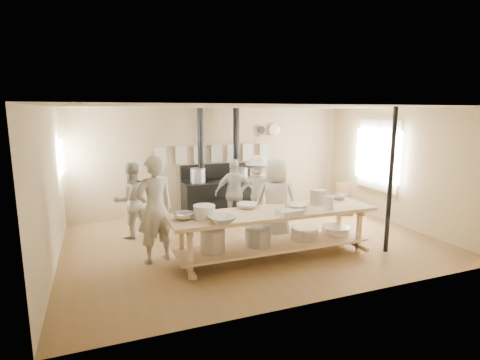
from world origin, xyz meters
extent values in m
plane|color=brown|center=(0.00, 0.00, 0.00)|extent=(7.00, 7.00, 0.00)
plane|color=tan|center=(0.00, 2.50, 1.30)|extent=(7.00, 0.00, 7.00)
plane|color=tan|center=(0.00, -2.50, 1.30)|extent=(7.00, 0.00, 7.00)
plane|color=tan|center=(-3.50, 0.00, 1.30)|extent=(0.00, 5.00, 5.00)
plane|color=tan|center=(3.50, 0.00, 1.30)|extent=(0.00, 5.00, 5.00)
plane|color=#C4B792|center=(0.00, 0.00, 2.60)|extent=(7.00, 7.00, 0.00)
cube|color=beige|center=(3.47, 0.60, 1.50)|extent=(0.06, 1.35, 1.65)
plane|color=white|center=(3.43, 0.60, 1.50)|extent=(0.00, 1.50, 1.50)
cube|color=beige|center=(3.42, 0.60, 1.50)|extent=(0.02, 0.03, 1.50)
plane|color=white|center=(-3.45, 2.00, 1.60)|extent=(0.00, 0.90, 0.90)
cube|color=black|center=(0.00, 2.10, 0.42)|extent=(1.80, 0.70, 0.85)
cube|color=black|center=(0.00, 2.10, 0.05)|extent=(1.90, 0.75, 0.10)
cube|color=black|center=(0.00, 2.40, 1.05)|extent=(1.80, 0.12, 0.35)
cylinder|color=black|center=(-0.45, 2.15, 1.73)|extent=(0.15, 0.15, 1.75)
cylinder|color=black|center=(0.45, 2.15, 1.73)|extent=(0.15, 0.15, 1.75)
cylinder|color=#B2B2B7|center=(-0.55, 2.10, 1.02)|extent=(0.36, 0.36, 0.34)
cylinder|color=gray|center=(0.55, 2.05, 1.00)|extent=(0.30, 0.30, 0.30)
cylinder|color=tan|center=(0.00, 2.40, 1.72)|extent=(3.00, 0.04, 0.04)
cube|color=beige|center=(-1.35, 2.40, 1.50)|extent=(0.28, 0.01, 0.46)
cube|color=beige|center=(-0.90, 2.40, 1.50)|extent=(0.28, 0.01, 0.46)
cube|color=beige|center=(-0.45, 2.40, 1.50)|extent=(0.28, 0.01, 0.46)
cube|color=beige|center=(0.00, 2.40, 1.50)|extent=(0.28, 0.01, 0.46)
cube|color=beige|center=(0.45, 2.40, 1.50)|extent=(0.28, 0.01, 0.46)
cube|color=beige|center=(0.90, 2.40, 1.50)|extent=(0.28, 0.01, 0.46)
cube|color=beige|center=(1.35, 2.40, 1.50)|extent=(0.28, 0.01, 0.46)
cube|color=tan|center=(1.40, 2.42, 1.90)|extent=(0.50, 0.14, 0.03)
cylinder|color=black|center=(1.25, 2.44, 2.05)|extent=(0.20, 0.04, 0.20)
cylinder|color=silver|center=(1.62, 2.44, 2.05)|extent=(0.32, 0.03, 0.32)
cube|color=tan|center=(0.00, -0.90, 0.82)|extent=(3.60, 0.90, 0.06)
cube|color=tan|center=(0.00, -0.90, 0.25)|extent=(3.40, 0.80, 0.04)
cube|color=tan|center=(0.00, -0.90, 0.20)|extent=(3.30, 0.06, 0.06)
cube|color=tan|center=(-1.55, -1.20, 0.42)|extent=(0.07, 0.07, 0.85)
cube|color=tan|center=(-1.55, -0.60, 0.42)|extent=(0.07, 0.07, 0.85)
cube|color=tan|center=(1.55, -1.20, 0.42)|extent=(0.07, 0.07, 0.85)
cube|color=tan|center=(1.55, -0.60, 0.42)|extent=(0.07, 0.07, 0.85)
cylinder|color=#B2B2B7|center=(-1.10, -0.90, 0.46)|extent=(0.40, 0.40, 0.38)
cylinder|color=gray|center=(-0.30, -0.90, 0.42)|extent=(0.44, 0.44, 0.30)
cylinder|color=silver|center=(0.60, -0.90, 0.38)|extent=(0.48, 0.48, 0.22)
cylinder|color=silver|center=(1.30, -0.90, 0.34)|extent=(0.52, 0.52, 0.14)
cylinder|color=black|center=(2.05, -1.35, 1.30)|extent=(0.08, 0.08, 2.60)
imported|color=#BBB8A6|center=(-1.92, -0.30, 0.91)|extent=(0.76, 0.61, 1.82)
imported|color=#BBB8A6|center=(-2.17, 1.13, 0.76)|extent=(0.86, 0.74, 1.53)
imported|color=#BBB8A6|center=(0.33, -0.31, 0.84)|extent=(0.94, 0.76, 1.68)
imported|color=#BBB8A6|center=(0.03, 1.11, 0.75)|extent=(0.94, 0.55, 1.50)
imported|color=#BBB8A6|center=(0.61, 1.20, 0.77)|extent=(1.14, 1.06, 1.55)
cube|color=#503820|center=(2.87, 1.00, 0.19)|extent=(0.46, 0.46, 0.38)
cube|color=#503820|center=(2.92, 1.16, 0.56)|extent=(0.35, 0.15, 0.43)
imported|color=white|center=(-1.04, -1.23, 0.90)|extent=(0.49, 0.49, 0.10)
imported|color=silver|center=(-1.55, -0.85, 0.90)|extent=(0.43, 0.43, 0.10)
imported|color=white|center=(-0.36, -0.57, 0.89)|extent=(0.49, 0.49, 0.09)
imported|color=silver|center=(1.55, -0.57, 0.90)|extent=(0.30, 0.30, 0.09)
cube|color=#B2B2B7|center=(0.12, -1.23, 0.90)|extent=(0.43, 0.31, 0.09)
cylinder|color=silver|center=(0.34, -1.04, 0.91)|extent=(0.40, 0.40, 0.12)
cylinder|color=gray|center=(0.96, -0.76, 0.98)|extent=(0.31, 0.31, 0.26)
cylinder|color=white|center=(-1.24, -0.93, 0.96)|extent=(0.42, 0.42, 0.21)
cylinder|color=white|center=(0.92, -1.16, 0.97)|extent=(0.17, 0.17, 0.23)
camera|label=1|loc=(-2.76, -6.45, 2.51)|focal=28.00mm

